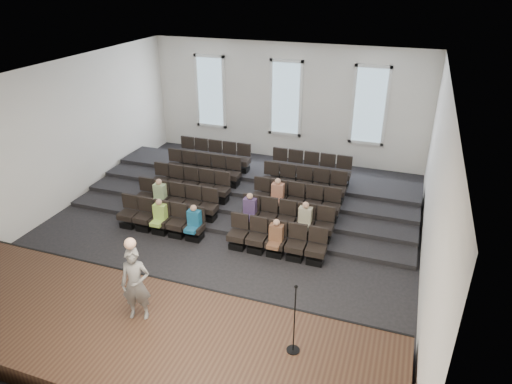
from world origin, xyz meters
TOP-DOWN VIEW (x-y plane):
  - ground at (0.00, 0.00)m, footprint 14.00×14.00m
  - ceiling at (0.00, 0.00)m, footprint 12.00×14.00m
  - wall_back at (0.00, 7.02)m, footprint 12.00×0.04m
  - wall_front at (0.00, -7.02)m, footprint 12.00×0.04m
  - wall_left at (-6.02, 0.00)m, footprint 0.04×14.00m
  - wall_right at (6.02, 0.00)m, footprint 0.04×14.00m
  - stage at (0.00, -5.10)m, footprint 11.80×3.60m
  - stage_lip at (0.00, -3.33)m, footprint 11.80×0.06m
  - risers at (0.00, 3.17)m, footprint 11.80×4.80m
  - seating_rows at (-0.00, 1.54)m, footprint 6.80×4.70m
  - windows at (0.00, 6.95)m, footprint 8.44×0.10m
  - audience at (0.19, 0.15)m, footprint 5.45×2.64m
  - speaker at (-0.06, -4.71)m, footprint 0.75×0.60m
  - mic_stand at (3.52, -4.57)m, footprint 0.28×0.28m

SIDE VIEW (x-z plane):
  - ground at x=0.00m, z-range 0.00..0.00m
  - risers at x=0.00m, z-range -0.10..0.50m
  - stage at x=0.00m, z-range 0.00..0.50m
  - stage_lip at x=0.00m, z-range -0.01..0.51m
  - seating_rows at x=0.00m, z-range -0.15..1.52m
  - audience at x=0.19m, z-range 0.24..1.34m
  - mic_stand at x=3.52m, z-range 0.16..1.84m
  - speaker at x=-0.06m, z-range 0.50..2.29m
  - wall_back at x=0.00m, z-range 0.00..5.00m
  - wall_front at x=0.00m, z-range 0.00..5.00m
  - wall_left at x=-6.02m, z-range 0.00..5.00m
  - wall_right at x=6.02m, z-range 0.00..5.00m
  - windows at x=0.00m, z-range 1.08..4.32m
  - ceiling at x=0.00m, z-range 5.00..5.02m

